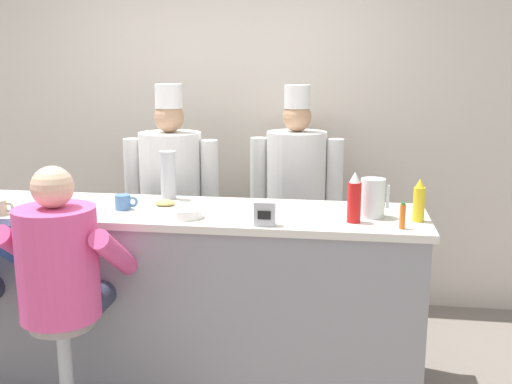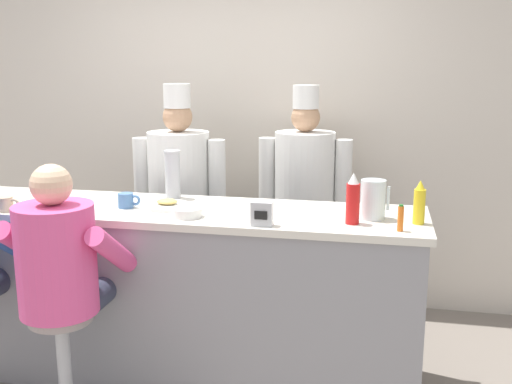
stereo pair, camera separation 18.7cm
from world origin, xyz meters
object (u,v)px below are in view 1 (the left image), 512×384
(mustard_bottle_yellow, at_px, (419,201))
(napkin_dispenser_chrome, at_px, (265,214))
(water_pitcher_clear, at_px, (373,198))
(cup_stack_steel, at_px, (168,175))
(hot_sauce_bottle_orange, at_px, (403,216))
(cereal_bowl, at_px, (188,213))
(coffee_mug_blue, at_px, (124,202))
(cook_in_whites_far, at_px, (296,193))
(cook_in_whites_near, at_px, (172,196))
(diner_seated_pink, at_px, (62,269))
(breakfast_plate, at_px, (165,206))
(ketchup_bottle_red, at_px, (354,199))

(mustard_bottle_yellow, xyz_separation_m, napkin_dispenser_chrome, (-0.77, -0.20, -0.04))
(water_pitcher_clear, distance_m, cup_stack_steel, 1.23)
(hot_sauce_bottle_orange, height_order, cereal_bowl, hot_sauce_bottle_orange)
(hot_sauce_bottle_orange, distance_m, napkin_dispenser_chrome, 0.68)
(coffee_mug_blue, relative_size, cup_stack_steel, 0.46)
(hot_sauce_bottle_orange, relative_size, cereal_bowl, 0.82)
(mustard_bottle_yellow, height_order, napkin_dispenser_chrome, mustard_bottle_yellow)
(hot_sauce_bottle_orange, xyz_separation_m, cook_in_whites_far, (-0.63, 1.22, -0.16))
(hot_sauce_bottle_orange, distance_m, water_pitcher_clear, 0.26)
(cook_in_whites_near, bearing_deg, cereal_bowl, -68.43)
(diner_seated_pink, relative_size, cook_in_whites_far, 0.81)
(hot_sauce_bottle_orange, height_order, napkin_dispenser_chrome, hot_sauce_bottle_orange)
(cup_stack_steel, xyz_separation_m, cook_in_whites_far, (0.71, 0.74, -0.24))
(hot_sauce_bottle_orange, relative_size, breakfast_plate, 0.50)
(cup_stack_steel, xyz_separation_m, napkin_dispenser_chrome, (0.66, -0.51, -0.09))
(water_pitcher_clear, relative_size, diner_seated_pink, 0.15)
(cereal_bowl, relative_size, cook_in_whites_near, 0.10)
(cereal_bowl, distance_m, cup_stack_steel, 0.50)
(cereal_bowl, bearing_deg, water_pitcher_clear, 9.72)
(diner_seated_pink, bearing_deg, cup_stack_steel, 70.27)
(napkin_dispenser_chrome, bearing_deg, cook_in_whites_far, 87.59)
(mustard_bottle_yellow, relative_size, cereal_bowl, 1.40)
(cereal_bowl, bearing_deg, napkin_dispenser_chrome, -11.82)
(mustard_bottle_yellow, distance_m, cup_stack_steel, 1.46)
(coffee_mug_blue, height_order, cup_stack_steel, cup_stack_steel)
(breakfast_plate, distance_m, cook_in_whites_far, 1.19)
(ketchup_bottle_red, distance_m, coffee_mug_blue, 1.28)
(cereal_bowl, height_order, napkin_dispenser_chrome, napkin_dispenser_chrome)
(ketchup_bottle_red, distance_m, cup_stack_steel, 1.16)
(cup_stack_steel, xyz_separation_m, diner_seated_pink, (-0.30, -0.82, -0.32))
(ketchup_bottle_red, distance_m, cook_in_whites_far, 1.21)
(water_pitcher_clear, bearing_deg, coffee_mug_blue, -178.53)
(water_pitcher_clear, xyz_separation_m, cook_in_whites_near, (-1.33, 0.74, -0.20))
(breakfast_plate, height_order, cup_stack_steel, cup_stack_steel)
(hot_sauce_bottle_orange, xyz_separation_m, cereal_bowl, (-1.10, 0.05, -0.04))
(coffee_mug_blue, xyz_separation_m, cook_in_whites_far, (0.88, 1.04, -0.14))
(cook_in_whites_far, bearing_deg, napkin_dispenser_chrome, -92.41)
(napkin_dispenser_chrome, bearing_deg, ketchup_bottle_red, 16.64)
(hot_sauce_bottle_orange, relative_size, cup_stack_steel, 0.45)
(ketchup_bottle_red, xyz_separation_m, hot_sauce_bottle_orange, (0.24, -0.09, -0.06))
(ketchup_bottle_red, bearing_deg, cereal_bowl, -177.13)
(napkin_dispenser_chrome, height_order, cook_in_whites_near, cook_in_whites_near)
(cereal_bowl, xyz_separation_m, cook_in_whites_far, (0.48, 1.17, -0.12))
(napkin_dispenser_chrome, bearing_deg, cook_in_whites_near, 128.16)
(coffee_mug_blue, height_order, cook_in_whites_far, cook_in_whites_far)
(cereal_bowl, relative_size, cup_stack_steel, 0.55)
(mustard_bottle_yellow, bearing_deg, breakfast_plate, 176.92)
(hot_sauce_bottle_orange, bearing_deg, cup_stack_steel, 160.42)
(ketchup_bottle_red, distance_m, breakfast_plate, 1.06)
(mustard_bottle_yellow, relative_size, napkin_dispenser_chrome, 1.85)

